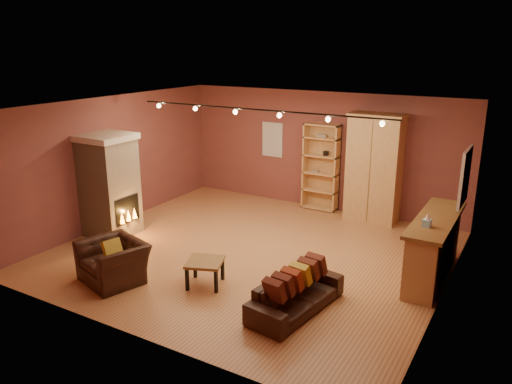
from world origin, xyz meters
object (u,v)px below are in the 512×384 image
Objects in this scene: fireplace at (110,185)px; armoire at (374,168)px; bar_counter at (433,247)px; coffee_table at (205,264)px; bookcase at (322,166)px; loveseat at (296,288)px; armchair at (113,255)px.

armoire is (4.45, 3.54, 0.16)m from fireplace.
bar_counter is (6.24, 1.25, -0.51)m from fireplace.
fireplace is 2.85× the size of coffee_table.
fireplace reaches higher than bar_counter.
bookcase is at bearing 50.10° from fireplace.
armoire is at bearing -8.51° from bookcase.
bookcase is 4.72m from coffee_table.
loveseat is 3.16m from armchair.
bar_counter is 3.06× the size of coffee_table.
bookcase is at bearing 141.34° from bar_counter.
bookcase reaches higher than coffee_table.
armoire is at bearing 11.73° from loveseat.
armchair is at bearing -44.02° from fireplace.
armoire is 1.36× the size of loveseat.
bar_counter is 2.65m from loveseat.
armoire is at bearing 72.65° from coffee_table.
armoire is 2.00× the size of armchair.
fireplace reaches higher than loveseat.
armoire is at bearing 38.50° from fireplace.
bookcase is at bearing 91.25° from armchair.
bookcase is 2.79× the size of coffee_table.
bookcase is 1.71× the size of armchair.
coffee_table is (1.43, 0.64, -0.09)m from armchair.
fireplace is at bearing 87.43° from loveseat.
armoire is at bearing 127.96° from bar_counter.
armoire reaches higher than armchair.
bar_counter reaches higher than armchair.
bar_counter reaches higher than loveseat.
bookcase reaches higher than armchair.
armchair is 1.57m from coffee_table.
coffee_table is at bearing -90.89° from bookcase.
loveseat is 2.39× the size of coffee_table.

